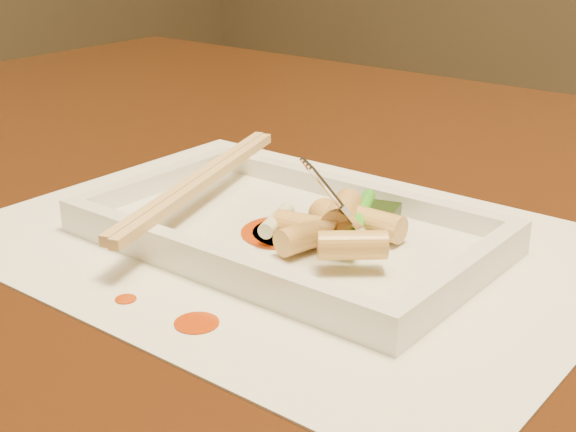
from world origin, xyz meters
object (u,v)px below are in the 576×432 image
Objects in this scene: table at (350,320)px; chopstick_a at (196,179)px; placemat at (288,243)px; plate_base at (288,236)px; fork at (402,132)px.

chopstick_a is at bearing -126.30° from table.
table is 0.17m from chopstick_a.
table is at bearing 53.70° from chopstick_a.
chopstick_a reaches higher than placemat.
table is 0.14m from plate_base.
plate_base is at bearing 0.00° from chopstick_a.
fork is (0.07, 0.02, 0.08)m from plate_base.
placemat is 0.09m from chopstick_a.
placemat reaches higher than table.
placemat is at bearing -165.58° from fork.
table is 0.14m from placemat.
placemat is 0.11m from fork.
fork is (0.07, 0.02, 0.08)m from placemat.
fork is at bearing 6.75° from chopstick_a.
table is at bearing 97.49° from plate_base.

